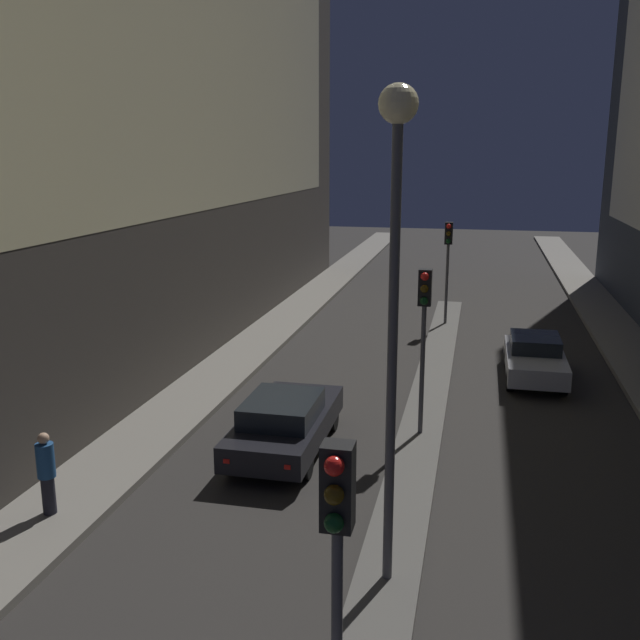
{
  "coord_description": "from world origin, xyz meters",
  "views": [
    {
      "loc": [
        1.24,
        -3.41,
        7.12
      ],
      "look_at": [
        -4.33,
        21.38,
        1.14
      ],
      "focal_mm": 40.0,
      "sensor_mm": 36.0,
      "label": 1
    }
  ],
  "objects_px": {
    "traffic_light_mid": "(424,314)",
    "street_lamp": "(395,235)",
    "pedestrian_on_left_sidewalk": "(46,471)",
    "car_left_lane": "(285,422)",
    "car_right_lane": "(535,358)",
    "traffic_light_far": "(448,249)",
    "traffic_light_near": "(337,548)"
  },
  "relations": [
    {
      "from": "car_left_lane",
      "to": "car_right_lane",
      "type": "height_order",
      "value": "car_left_lane"
    },
    {
      "from": "traffic_light_mid",
      "to": "street_lamp",
      "type": "height_order",
      "value": "street_lamp"
    },
    {
      "from": "street_lamp",
      "to": "car_left_lane",
      "type": "distance_m",
      "value": 7.88
    },
    {
      "from": "traffic_light_mid",
      "to": "street_lamp",
      "type": "relative_size",
      "value": 0.53
    },
    {
      "from": "traffic_light_far",
      "to": "car_left_lane",
      "type": "relative_size",
      "value": 0.89
    },
    {
      "from": "car_left_lane",
      "to": "traffic_light_mid",
      "type": "bearing_deg",
      "value": 25.14
    },
    {
      "from": "traffic_light_near",
      "to": "street_lamp",
      "type": "xyz_separation_m",
      "value": [
        0.0,
        4.39,
        2.66
      ]
    },
    {
      "from": "traffic_light_near",
      "to": "car_left_lane",
      "type": "height_order",
      "value": "traffic_light_near"
    },
    {
      "from": "street_lamp",
      "to": "car_right_lane",
      "type": "xyz_separation_m",
      "value": [
        3.16,
        12.23,
        -5.21
      ]
    },
    {
      "from": "traffic_light_mid",
      "to": "pedestrian_on_left_sidewalk",
      "type": "bearing_deg",
      "value": -139.37
    },
    {
      "from": "traffic_light_near",
      "to": "street_lamp",
      "type": "bearing_deg",
      "value": 90.0
    },
    {
      "from": "traffic_light_mid",
      "to": "street_lamp",
      "type": "bearing_deg",
      "value": -90.0
    },
    {
      "from": "traffic_light_near",
      "to": "car_left_lane",
      "type": "distance_m",
      "value": 10.24
    },
    {
      "from": "car_right_lane",
      "to": "pedestrian_on_left_sidewalk",
      "type": "relative_size",
      "value": 2.49
    },
    {
      "from": "street_lamp",
      "to": "car_left_lane",
      "type": "xyz_separation_m",
      "value": [
        -3.16,
        5.02,
        -5.18
      ]
    },
    {
      "from": "traffic_light_far",
      "to": "pedestrian_on_left_sidewalk",
      "type": "relative_size",
      "value": 2.5
    },
    {
      "from": "car_left_lane",
      "to": "car_right_lane",
      "type": "xyz_separation_m",
      "value": [
        6.32,
        7.21,
        -0.02
      ]
    },
    {
      "from": "pedestrian_on_left_sidewalk",
      "to": "traffic_light_far",
      "type": "bearing_deg",
      "value": 69.46
    },
    {
      "from": "car_left_lane",
      "to": "car_right_lane",
      "type": "bearing_deg",
      "value": 48.78
    },
    {
      "from": "pedestrian_on_left_sidewalk",
      "to": "traffic_light_mid",
      "type": "bearing_deg",
      "value": 40.63
    },
    {
      "from": "traffic_light_mid",
      "to": "traffic_light_far",
      "type": "xyz_separation_m",
      "value": [
        0.0,
        12.3,
        0.0
      ]
    },
    {
      "from": "traffic_light_near",
      "to": "pedestrian_on_left_sidewalk",
      "type": "height_order",
      "value": "traffic_light_near"
    },
    {
      "from": "street_lamp",
      "to": "traffic_light_mid",
      "type": "bearing_deg",
      "value": 90.0
    },
    {
      "from": "traffic_light_mid",
      "to": "car_right_lane",
      "type": "relative_size",
      "value": 1.0
    },
    {
      "from": "traffic_light_far",
      "to": "car_right_lane",
      "type": "height_order",
      "value": "traffic_light_far"
    },
    {
      "from": "traffic_light_far",
      "to": "pedestrian_on_left_sidewalk",
      "type": "bearing_deg",
      "value": -110.54
    },
    {
      "from": "traffic_light_near",
      "to": "traffic_light_far",
      "type": "xyz_separation_m",
      "value": [
        0.0,
        23.19,
        0.0
      ]
    },
    {
      "from": "traffic_light_near",
      "to": "traffic_light_mid",
      "type": "bearing_deg",
      "value": 90.0
    },
    {
      "from": "car_right_lane",
      "to": "pedestrian_on_left_sidewalk",
      "type": "height_order",
      "value": "pedestrian_on_left_sidewalk"
    },
    {
      "from": "pedestrian_on_left_sidewalk",
      "to": "street_lamp",
      "type": "bearing_deg",
      "value": -5.68
    },
    {
      "from": "car_right_lane",
      "to": "car_left_lane",
      "type": "bearing_deg",
      "value": -131.22
    },
    {
      "from": "traffic_light_mid",
      "to": "traffic_light_far",
      "type": "distance_m",
      "value": 12.3
    }
  ]
}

